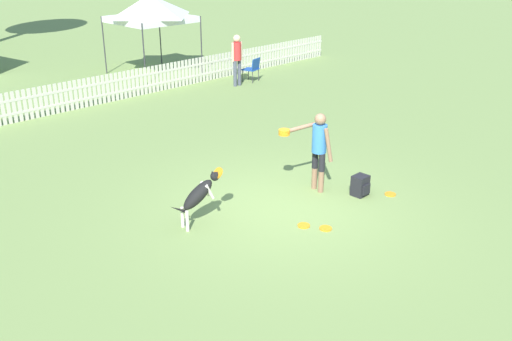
{
  "coord_description": "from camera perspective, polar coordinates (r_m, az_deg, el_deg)",
  "views": [
    {
      "loc": [
        -7.03,
        -6.26,
        4.58
      ],
      "look_at": [
        -0.42,
        0.32,
        0.74
      ],
      "focal_mm": 40.0,
      "sensor_mm": 36.0,
      "label": 1
    }
  ],
  "objects": [
    {
      "name": "canopy_tent_main",
      "position": [
        20.77,
        -10.53,
        15.64
      ],
      "size": [
        2.48,
        2.48,
        2.73
      ],
      "color": "#333338",
      "rests_on": "ground_plane"
    },
    {
      "name": "frisbee_midfield",
      "position": [
        9.79,
        4.79,
        -5.5
      ],
      "size": [
        0.21,
        0.21,
        0.02
      ],
      "color": "orange",
      "rests_on": "ground_plane"
    },
    {
      "name": "handler_person",
      "position": [
        10.79,
        6.12,
        2.7
      ],
      "size": [
        0.86,
        0.77,
        1.55
      ],
      "rotation": [
        0.0,
        0.0,
        1.37
      ],
      "color": "#8C664C",
      "rests_on": "ground_plane"
    },
    {
      "name": "leaping_dog",
      "position": [
        9.61,
        -5.7,
        -2.35
      ],
      "size": [
        1.02,
        0.38,
        0.96
      ],
      "rotation": [
        0.0,
        0.0,
        -1.77
      ],
      "color": "black",
      "rests_on": "ground_plane"
    },
    {
      "name": "folding_chair_blue_left",
      "position": [
        19.49,
        -0.33,
        10.25
      ],
      "size": [
        0.58,
        0.59,
        0.81
      ],
      "rotation": [
        0.0,
        0.0,
        3.39
      ],
      "color": "#333338",
      "rests_on": "ground_plane"
    },
    {
      "name": "picket_fence",
      "position": [
        16.82,
        -19.12,
        6.85
      ],
      "size": [
        23.1,
        0.04,
        0.84
      ],
      "color": "beige",
      "rests_on": "ground_plane"
    },
    {
      "name": "backpack_on_grass",
      "position": [
        10.99,
        10.4,
        -1.5
      ],
      "size": [
        0.29,
        0.29,
        0.4
      ],
      "color": "black",
      "rests_on": "ground_plane"
    },
    {
      "name": "frisbee_near_handler",
      "position": [
        9.74,
        6.98,
        -5.76
      ],
      "size": [
        0.21,
        0.21,
        0.02
      ],
      "color": "orange",
      "rests_on": "ground_plane"
    },
    {
      "name": "frisbee_near_dog",
      "position": [
        11.2,
        13.27,
        -2.32
      ],
      "size": [
        0.21,
        0.21,
        0.02
      ],
      "color": "orange",
      "rests_on": "ground_plane"
    },
    {
      "name": "ground_plane",
      "position": [
        10.47,
        2.85,
        -3.59
      ],
      "size": [
        240.0,
        240.0,
        0.0
      ],
      "primitive_type": "plane",
      "color": "olive"
    },
    {
      "name": "spectator_standing",
      "position": [
        18.82,
        -1.91,
        11.45
      ],
      "size": [
        0.41,
        0.27,
        1.66
      ],
      "rotation": [
        0.0,
        0.0,
        3.06
      ],
      "color": "#474C5B",
      "rests_on": "ground_plane"
    }
  ]
}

